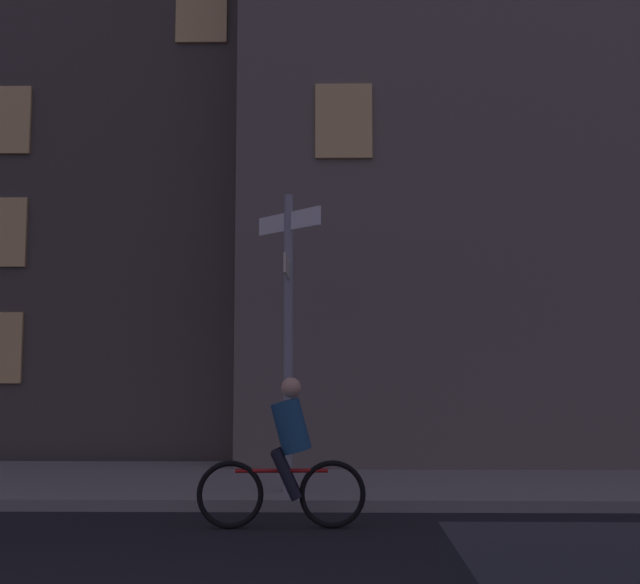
% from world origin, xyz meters
% --- Properties ---
extents(sidewalk_kerb, '(40.00, 3.27, 0.14)m').
position_xyz_m(sidewalk_kerb, '(0.00, 7.39, 0.07)').
color(sidewalk_kerb, gray).
rests_on(sidewalk_kerb, ground_plane).
extents(signpost, '(0.85, 1.63, 3.81)m').
position_xyz_m(signpost, '(1.48, 6.31, 2.36)').
color(signpost, gray).
rests_on(signpost, sidewalk_kerb).
extents(cyclist, '(1.82, 0.34, 1.61)m').
position_xyz_m(cyclist, '(1.55, 4.93, 0.75)').
color(cyclist, black).
rests_on(cyclist, ground_plane).
extents(building_left_block, '(13.64, 9.37, 14.89)m').
position_xyz_m(building_left_block, '(-5.35, 13.91, 7.44)').
color(building_left_block, '#4C443D').
rests_on(building_left_block, ground_plane).
extents(building_right_block, '(13.65, 9.53, 17.24)m').
position_xyz_m(building_right_block, '(7.36, 12.93, 8.62)').
color(building_right_block, '#6B6056').
rests_on(building_right_block, ground_plane).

